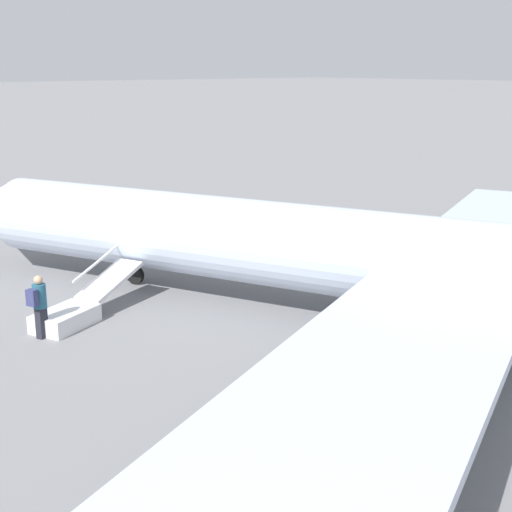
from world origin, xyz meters
TOP-DOWN VIEW (x-y plane):
  - ground_plane at (0.00, 0.00)m, footprint 600.00×600.00m
  - airplane_main at (-0.90, -0.37)m, footprint 32.59×25.75m
  - boarding_stairs at (6.38, 6.72)m, footprint 2.47×4.10m
  - passenger at (5.87, 7.97)m, footprint 0.45×0.57m

SIDE VIEW (x-z plane):
  - ground_plane at x=0.00m, z-range 0.00..0.00m
  - boarding_stairs at x=6.38m, z-range -0.46..1.20m
  - passenger at x=5.87m, z-range 0.13..1.87m
  - airplane_main at x=-0.90m, z-range -1.34..5.28m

